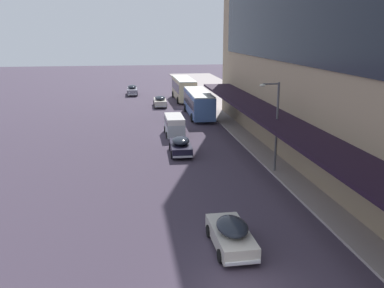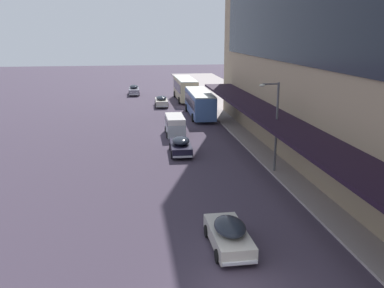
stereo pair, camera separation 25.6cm
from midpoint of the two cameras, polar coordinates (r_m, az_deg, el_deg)
The scene contains 8 objects.
transit_bus_kerbside_front at distance 52.65m, azimuth 1.17°, elevation 5.60°, with size 2.89×10.41×3.10m.
transit_bus_kerbside_rear at distance 65.21m, azimuth -0.79°, elevation 7.51°, with size 2.83×9.78×3.35m.
sedan_lead_mid at distance 60.18m, azimuth -3.98°, elevation 5.73°, with size 1.90×4.61×1.51m.
sedan_trailing_mid at distance 21.13m, azimuth 5.29°, elevation -11.85°, with size 1.88×4.35×1.55m.
sedan_second_mid at distance 71.87m, azimuth -7.65°, elevation 7.16°, with size 1.78×4.82×1.62m.
sedan_trailing_near at distance 36.50m, azimuth -1.32°, elevation -0.20°, with size 1.96×4.48×1.55m.
vw_van at distance 43.34m, azimuth -2.13°, elevation 2.66°, with size 1.96×4.57×1.96m.
street_lamp at distance 31.49m, azimuth 11.17°, elevation 3.13°, with size 1.50×0.28×6.56m.
Camera 2 is at (-4.09, -14.61, 10.22)m, focal length 40.00 mm.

